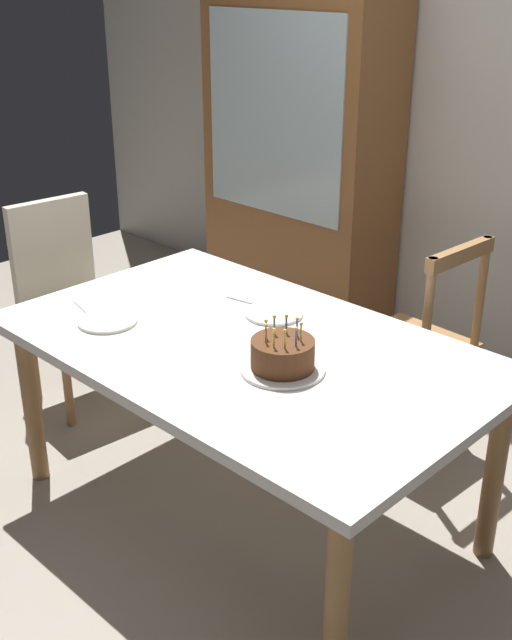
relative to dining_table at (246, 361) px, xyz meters
The scene contains 10 objects.
ground 0.65m from the dining_table, ahead, with size 6.40×6.40×0.00m, color #9E9384.
dining_table is the anchor object (origin of this frame).
birthday_cake 0.27m from the dining_table, 15.68° to the right, with size 0.28×0.28×0.17m.
plate_near_celebrant 0.54m from the dining_table, 153.64° to the right, with size 0.22×0.22×0.01m, color silver.
plate_far_side 0.27m from the dining_table, 110.15° to the left, with size 0.22×0.22×0.01m, color silver.
fork_near_celebrant 0.68m from the dining_table, 160.17° to the right, with size 0.18×0.02×0.01m, color silver.
fork_far_side 0.36m from the dining_table, 134.38° to the left, with size 0.18×0.02×0.01m, color silver.
chair_spindle_back 0.88m from the dining_table, 79.36° to the left, with size 0.47×0.47×0.95m.
chair_upholstered 1.27m from the dining_table, behind, with size 0.48×0.48×0.95m.
china_cabinet 1.94m from the dining_table, 125.78° to the left, with size 1.10×0.45×1.90m.
Camera 1 is at (1.75, -1.75, 1.94)m, focal length 44.34 mm.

